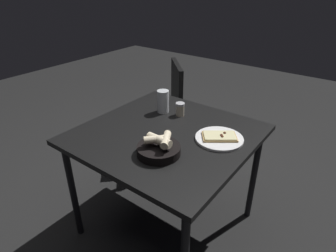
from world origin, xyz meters
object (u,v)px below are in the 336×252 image
dining_table (167,142)px  pizza_plate (219,138)px  bread_basket (159,148)px  beer_glass (163,102)px  chair_near (163,106)px  pepper_shaker (180,110)px

dining_table → pizza_plate: size_ratio=3.59×
bread_basket → beer_glass: size_ratio=1.50×
dining_table → pizza_plate: bearing=-68.9°
bread_basket → chair_near: size_ratio=0.25×
pizza_plate → chair_near: bearing=55.7°
dining_table → pizza_plate: 0.31m
dining_table → chair_near: chair_near is taller
bread_basket → pizza_plate: bearing=-29.5°
pizza_plate → pepper_shaker: bearing=70.3°
pizza_plate → beer_glass: bearing=77.9°
dining_table → pepper_shaker: bearing=16.4°
bread_basket → pepper_shaker: (0.43, 0.18, 0.00)m
beer_glass → bread_basket: bearing=-144.3°
pepper_shaker → beer_glass: bearing=101.9°
pepper_shaker → chair_near: (0.44, 0.48, -0.26)m
dining_table → bread_basket: (-0.20, -0.11, 0.10)m
dining_table → pepper_shaker: pepper_shaker is taller
dining_table → pepper_shaker: (0.23, 0.07, 0.10)m
bread_basket → chair_near: bearing=36.9°
dining_table → beer_glass: bearing=41.9°
pepper_shaker → chair_near: bearing=47.4°
dining_table → bread_basket: bread_basket is taller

